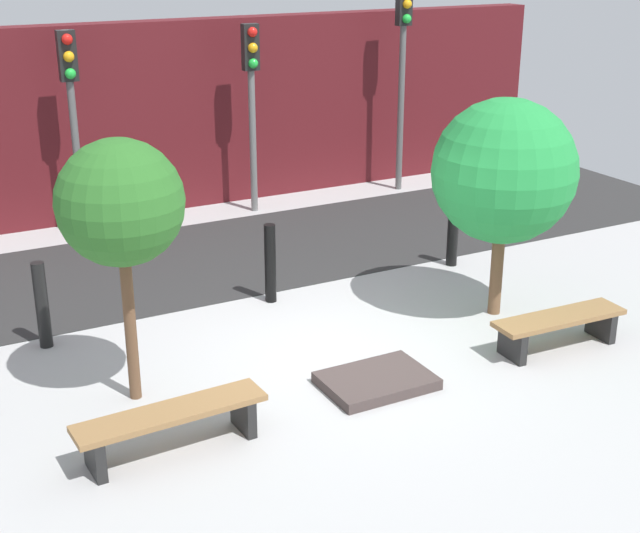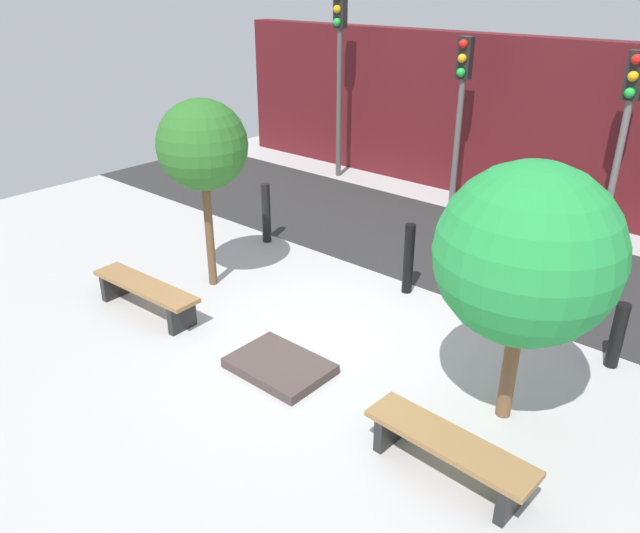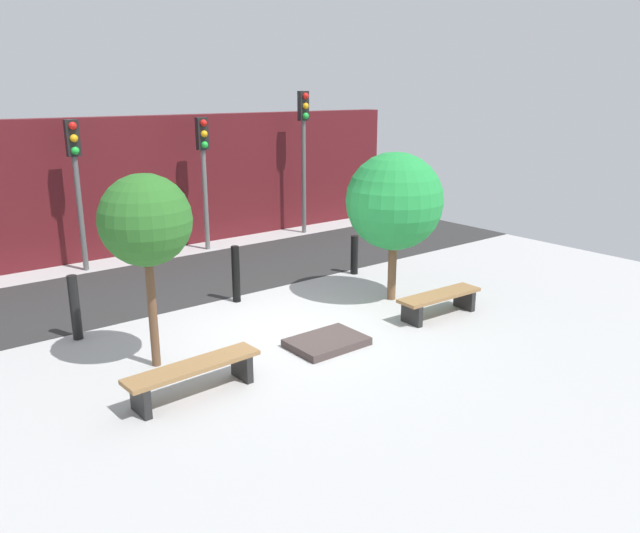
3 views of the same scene
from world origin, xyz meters
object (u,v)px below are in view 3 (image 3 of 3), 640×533
bollard_left (236,274)px  traffic_light_mid_west (76,168)px  traffic_light_mid_east (204,159)px  traffic_light_east (304,137)px  bench_left (194,373)px  bollard_far_left (75,308)px  bollard_center (354,255)px  planter_bed (327,342)px  bench_right (439,300)px  tree_behind_left_bench (145,221)px  tree_behind_right_bench (394,202)px

bollard_left → traffic_light_mid_west: (-1.55, 3.98, 1.77)m
traffic_light_mid_east → traffic_light_east: 3.12m
bench_left → bollard_far_left: bollard_far_left is taller
bench_left → traffic_light_east: (7.08, 6.95, 2.35)m
bollard_center → planter_bed: bearing=-137.5°
bench_left → bench_right: size_ratio=1.10×
tree_behind_left_bench → bollard_far_left: bearing=108.3°
tree_behind_right_bench → traffic_light_mid_east: 5.82m
tree_behind_left_bench → traffic_light_east: size_ratio=0.73×
tree_behind_right_bench → planter_bed: bearing=-157.5°
bollard_center → traffic_light_mid_west: (-4.57, 3.98, 1.89)m
traffic_light_mid_west → tree_behind_right_bench: bearing=-55.2°
bench_right → planter_bed: 2.46m
bench_left → bollard_left: bearing=48.2°
bench_left → tree_behind_left_bench: 2.21m
tree_behind_left_bench → bollard_center: 6.00m
bench_right → tree_behind_right_bench: tree_behind_right_bench is taller
tree_behind_left_bench → bollard_far_left: 2.47m
traffic_light_mid_west → bollard_center: bearing=-41.1°
planter_bed → bollard_center: bearing=42.5°
bench_right → traffic_light_mid_east: 7.28m
bollard_far_left → bollard_center: bearing=0.0°
tree_behind_right_bench → bench_left: bearing=-166.1°
bench_left → traffic_light_east: 10.20m
bollard_left → bollard_center: bollard_left is taller
planter_bed → tree_behind_left_bench: bearing=157.5°
tree_behind_left_bench → bollard_far_left: tree_behind_left_bench is taller
bench_right → traffic_light_mid_east: bearing=99.7°
bench_right → planter_bed: bench_right is taller
bench_right → bollard_left: (-2.44, 2.96, 0.24)m
bollard_far_left → traffic_light_east: (7.66, 3.98, 2.14)m
bench_left → bollard_left: bollard_left is taller
bench_right → tree_behind_right_bench: bearing=92.4°
bench_right → bollard_center: size_ratio=2.01×
traffic_light_mid_west → traffic_light_east: bearing=0.0°
planter_bed → bench_left: bearing=-175.3°
tree_behind_left_bench → planter_bed: bearing=-22.5°
tree_behind_right_bench → bollard_center: tree_behind_right_bench is taller
tree_behind_right_bench → bollard_far_left: 5.90m
tree_behind_left_bench → traffic_light_east: traffic_light_east is taller
tree_behind_left_bench → tree_behind_right_bench: 4.89m
bench_left → bollard_center: bollard_center is taller
bench_left → traffic_light_east: bearing=42.1°
bench_right → tree_behind_right_bench: (0.00, 1.21, 1.61)m
planter_bed → bollard_center: 4.11m
tree_behind_right_bench → traffic_light_mid_west: size_ratio=0.86×
bench_right → traffic_light_mid_east: traffic_light_mid_east is taller
planter_bed → traffic_light_east: (4.64, 6.75, 2.62)m
bench_right → bollard_center: bearing=81.3°
traffic_light_mid_east → bollard_far_left: bearing=-138.9°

